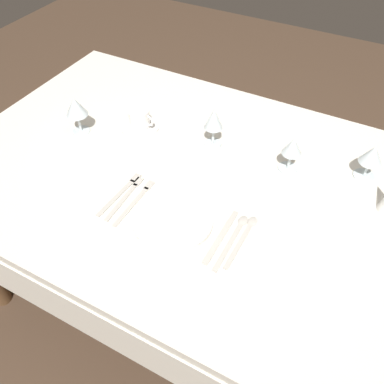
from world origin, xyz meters
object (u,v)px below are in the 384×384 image
(spoon_dessert, at_px, (245,235))
(dinner_plate, at_px, (173,220))
(wine_glass_right, at_px, (214,121))
(wine_glass_far, at_px, (76,108))
(wine_glass_centre, at_px, (292,148))
(wine_glass_left, at_px, (372,156))
(fork_inner, at_px, (126,196))
(fork_outer, at_px, (136,201))
(dinner_knife, at_px, (220,238))
(coffee_cup_left, at_px, (140,119))
(spoon_soup, at_px, (234,236))
(fork_salad, at_px, (121,192))

(spoon_dessert, bearing_deg, dinner_plate, -166.16)
(wine_glass_right, height_order, wine_glass_far, wine_glass_right)
(wine_glass_centre, bearing_deg, wine_glass_left, 19.49)
(fork_inner, bearing_deg, fork_outer, -2.81)
(dinner_plate, distance_m, fork_outer, 0.15)
(spoon_dessert, xyz_separation_m, wine_glass_centre, (0.02, 0.34, 0.09))
(dinner_knife, xyz_separation_m, wine_glass_right, (-0.21, 0.38, 0.10))
(wine_glass_left, bearing_deg, fork_inner, -145.08)
(coffee_cup_left, distance_m, wine_glass_right, 0.29)
(dinner_knife, relative_size, wine_glass_right, 1.45)
(fork_outer, height_order, wine_glass_far, wine_glass_far)
(fork_outer, height_order, spoon_dessert, spoon_dessert)
(spoon_dessert, height_order, wine_glass_far, wine_glass_far)
(wine_glass_centre, bearing_deg, wine_glass_far, -167.61)
(fork_outer, relative_size, fork_inner, 1.05)
(spoon_soup, distance_m, wine_glass_left, 0.52)
(fork_salad, bearing_deg, wine_glass_right, 67.36)
(dinner_plate, relative_size, fork_salad, 1.13)
(spoon_soup, relative_size, wine_glass_left, 1.73)
(fork_salad, relative_size, spoon_dessert, 1.00)
(dinner_knife, height_order, wine_glass_left, wine_glass_left)
(fork_salad, height_order, wine_glass_centre, wine_glass_centre)
(dinner_knife, bearing_deg, spoon_dessert, 35.63)
(fork_outer, distance_m, spoon_dessert, 0.36)
(spoon_dessert, distance_m, wine_glass_right, 0.44)
(wine_glass_right, bearing_deg, fork_outer, -103.41)
(dinner_plate, relative_size, spoon_dessert, 1.14)
(dinner_plate, height_order, coffee_cup_left, coffee_cup_left)
(spoon_soup, bearing_deg, fork_outer, -176.70)
(fork_inner, xyz_separation_m, dinner_knife, (0.33, -0.01, 0.00))
(spoon_dessert, relative_size, wine_glass_centre, 1.63)
(dinner_plate, relative_size, fork_outer, 1.11)
(fork_inner, bearing_deg, coffee_cup_left, 115.73)
(spoon_soup, bearing_deg, wine_glass_right, 124.53)
(fork_outer, height_order, wine_glass_centre, wine_glass_centre)
(dinner_knife, relative_size, wine_glass_far, 1.49)
(fork_inner, height_order, spoon_soup, spoon_soup)
(fork_salad, height_order, wine_glass_right, wine_glass_right)
(spoon_dessert, distance_m, coffee_cup_left, 0.63)
(fork_inner, distance_m, wine_glass_centre, 0.56)
(fork_salad, height_order, coffee_cup_left, coffee_cup_left)
(coffee_cup_left, xyz_separation_m, wine_glass_right, (0.28, 0.04, 0.06))
(wine_glass_far, bearing_deg, wine_glass_right, 19.40)
(fork_outer, xyz_separation_m, fork_salad, (-0.06, 0.01, 0.00))
(fork_outer, distance_m, dinner_knife, 0.30)
(dinner_knife, height_order, spoon_dessert, spoon_dessert)
(dinner_knife, distance_m, wine_glass_left, 0.56)
(dinner_knife, bearing_deg, coffee_cup_left, 145.65)
(dinner_plate, xyz_separation_m, coffee_cup_left, (-0.34, 0.35, 0.03))
(dinner_plate, relative_size, wine_glass_right, 1.62)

